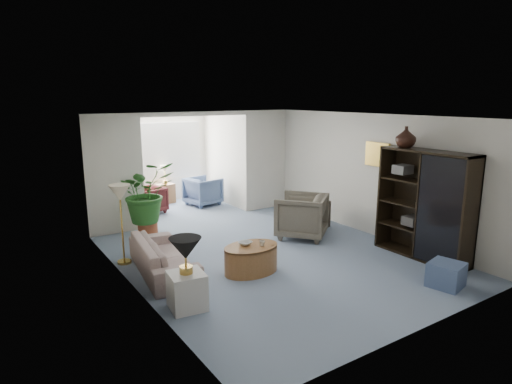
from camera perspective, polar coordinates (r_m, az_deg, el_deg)
floor at (r=7.92m, az=2.43°, el=-8.59°), size 6.00×6.00×0.00m
sunroom_floor at (r=11.33m, az=-9.83°, el=-2.25°), size 2.60×2.60×0.00m
back_pier_left at (r=9.43m, az=-17.98°, el=2.14°), size 1.20×0.12×2.50m
back_pier_right at (r=11.05m, az=1.34°, el=4.18°), size 1.20×0.12×2.50m
back_header at (r=9.98m, az=-7.76°, el=10.10°), size 2.60×0.12×0.10m
window_pane at (r=12.06m, az=-12.17°, el=5.32°), size 2.20×0.02×1.50m
window_blinds at (r=12.03m, az=-12.12°, el=5.30°), size 2.20×0.02×1.50m
framed_picture at (r=9.07m, az=15.65°, el=4.77°), size 0.04×0.50×0.40m
sofa at (r=7.35m, az=-12.05°, el=-8.24°), size 0.98×1.99×0.56m
end_table at (r=6.14m, az=-9.03°, el=-12.64°), size 0.52×0.52×0.51m
table_lamp at (r=5.91m, az=-9.23°, el=-7.31°), size 0.44×0.44×0.30m
floor_lamp at (r=7.66m, az=-17.41°, el=-0.12°), size 0.36×0.36×0.28m
coffee_table at (r=7.24m, az=-0.64°, el=-8.74°), size 1.21×1.21×0.45m
coffee_bowl at (r=7.20m, az=-1.41°, el=-6.71°), size 0.27×0.27×0.05m
coffee_cup at (r=7.14m, az=0.81°, el=-6.73°), size 0.12×0.12×0.09m
wingback_chair at (r=8.96m, az=5.98°, el=-3.11°), size 1.36×1.36×0.89m
side_table_dark at (r=9.66m, az=8.05°, el=-2.95°), size 0.59×0.53×0.59m
entertainment_cabinet at (r=8.22m, az=21.19°, el=-1.59°), size 0.46×1.74×1.93m
cabinet_urn at (r=8.33m, az=19.02°, el=6.82°), size 0.36×0.36×0.38m
ottoman at (r=7.33m, az=23.62°, el=-9.88°), size 0.56×0.56×0.37m
plant_pot at (r=9.26m, az=-13.96°, el=-4.76°), size 0.40×0.40×0.32m
house_plant at (r=9.06m, az=-14.22°, el=-0.01°), size 1.12×0.97×1.25m
sunroom_chair_blue at (r=11.63m, az=-6.94°, el=0.11°), size 0.95×0.93×0.74m
sunroom_chair_maroon at (r=11.07m, az=-13.88°, el=-1.03°), size 0.84×0.82×0.65m
sunroom_table at (r=12.03m, az=-11.73°, el=-0.19°), size 0.48×0.41×0.52m
shelf_clutter at (r=8.11m, az=21.55°, el=-0.90°), size 0.30×1.17×1.06m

